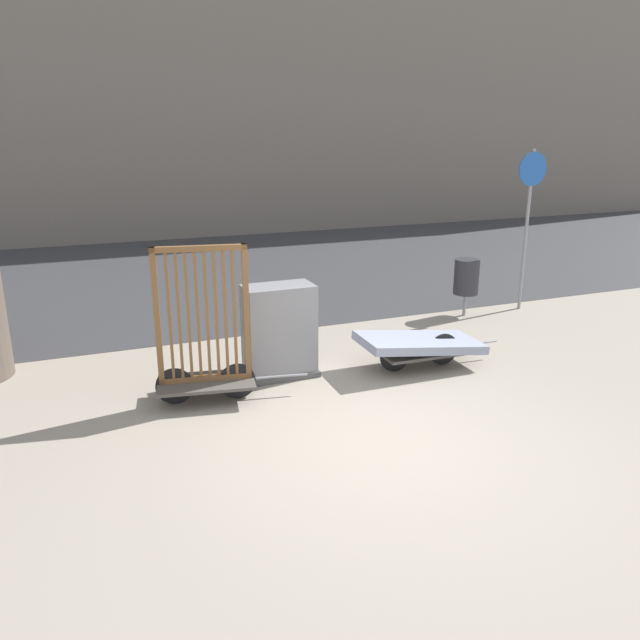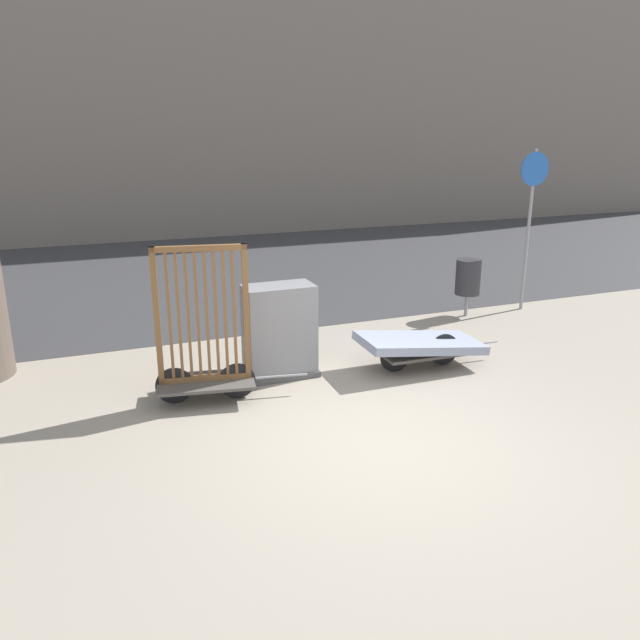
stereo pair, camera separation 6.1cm
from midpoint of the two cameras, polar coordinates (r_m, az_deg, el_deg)
name	(u,v)px [view 2 (the right image)]	position (r m, az deg, el deg)	size (l,w,h in m)	color
ground_plane	(382,444)	(7.02, 5.95, -11.20)	(60.00, 60.00, 0.00)	gray
road_strip	(207,272)	(15.47, -10.18, 4.35)	(56.00, 10.27, 0.01)	#38383A
bike_cart_with_bedframe	(205,348)	(7.90, -10.29, -2.57)	(1.94, 0.89, 2.00)	#4C4742
bike_cart_with_mattress	(421,345)	(9.08, 9.38, -2.23)	(2.22, 0.90, 0.54)	#4C4742
utility_cabinet	(279,334)	(8.63, -3.53, -1.29)	(1.02, 0.58, 1.30)	#4C4C4C
trash_bin	(468,277)	(11.75, 13.53, 3.81)	(0.45, 0.45, 1.06)	gray
sign_post	(531,207)	(12.31, 18.85, 9.79)	(0.61, 0.06, 2.99)	gray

